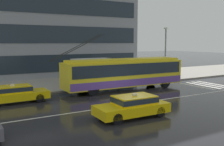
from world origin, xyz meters
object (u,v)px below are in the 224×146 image
Objects in this scene: pedestrian_at_shelter at (119,67)px; pedestrian_approaching_curb at (85,69)px; taxi_queued_behind_bus at (14,93)px; bus_shelter at (90,65)px; street_lamp at (165,48)px; taxi_oncoming_near at (133,105)px; trolleybus at (125,73)px.

pedestrian_at_shelter is 0.95× the size of pedestrian_approaching_curb.
bus_shelter is at bearing 26.92° from taxi_queued_behind_bus.
pedestrian_approaching_curb is at bearing 173.17° from street_lamp.
pedestrian_at_shelter reaches higher than taxi_oncoming_near.
bus_shelter is 1.95× the size of pedestrian_approaching_curb.
pedestrian_at_shelter is (6.44, 11.84, 0.91)m from taxi_oncoming_near.
street_lamp reaches higher than trolleybus.
trolleybus is 9.84m from taxi_queued_behind_bus.
pedestrian_at_shelter is (2.06, 4.20, 0.03)m from trolleybus.
pedestrian_at_shelter is (3.78, 0.46, -0.45)m from bus_shelter.
bus_shelter is 0.68m from pedestrian_approaching_curb.
trolleybus is 4.14m from bus_shelter.
taxi_queued_behind_bus is 2.37× the size of pedestrian_approaching_curb.
taxi_oncoming_near is at bearing -103.17° from bus_shelter.
street_lamp is at bearing -17.26° from pedestrian_at_shelter.
street_lamp is at bearing -7.31° from bus_shelter.
taxi_oncoming_near is 13.51m from pedestrian_at_shelter.
taxi_queued_behind_bus is 9.07m from taxi_oncoming_near.
bus_shelter reaches higher than taxi_oncoming_near.
trolleybus is 2.86× the size of taxi_oncoming_near.
trolleybus is at bearing -58.17° from pedestrian_approaching_curb.
pedestrian_at_shelter is (11.85, 4.56, 0.90)m from taxi_queued_behind_bus.
pedestrian_at_shelter is at bearing 6.08° from pedestrian_approaching_curb.
trolleybus is at bearing 2.13° from taxi_queued_behind_bus.
street_lamp is at bearing 41.31° from taxi_oncoming_near.
trolleybus is at bearing 60.18° from taxi_oncoming_near.
pedestrian_approaching_curb is at bearing -179.60° from bus_shelter.
taxi_queued_behind_bus is 0.79× the size of street_lamp.
pedestrian_approaching_curb is at bearing 121.83° from trolleybus.
bus_shelter is 3.83m from pedestrian_at_shelter.
taxi_oncoming_near is (-4.38, -7.64, -0.87)m from trolleybus.
trolleybus is 2.16× the size of street_lamp.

